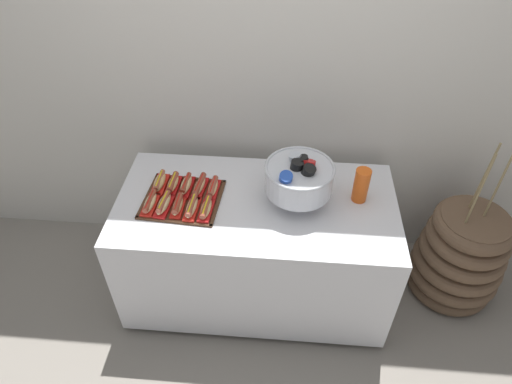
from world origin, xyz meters
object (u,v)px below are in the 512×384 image
object	(u,v)px
hot_dog_7	(186,185)
punch_bowl	(299,177)
hot_dog_3	(192,207)
cup_stack	(361,185)
serving_tray	(183,199)
hot_dog_9	(213,188)
buffet_table	(256,247)
hot_dog_4	(206,209)
hot_dog_2	(178,206)
hot_dog_0	(150,203)
floor_vase	(459,256)
hot_dog_8	(199,186)
hot_dog_1	(164,204)
hot_dog_6	(173,184)
hot_dog_5	(160,182)

from	to	relation	value
hot_dog_7	punch_bowl	xyz separation A→B (m)	(0.61, -0.03, 0.13)
hot_dog_3	cup_stack	bearing A→B (deg)	11.23
serving_tray	hot_dog_9	size ratio (longest dim) A/B	2.51
serving_tray	cup_stack	size ratio (longest dim) A/B	2.18
cup_stack	hot_dog_9	bearing A→B (deg)	-179.00
buffet_table	hot_dog_4	distance (m)	0.48
cup_stack	serving_tray	bearing A→B (deg)	-174.77
hot_dog_7	hot_dog_2	bearing A→B (deg)	-93.72
serving_tray	punch_bowl	size ratio (longest dim) A/B	1.18
hot_dog_4	hot_dog_0	bearing A→B (deg)	176.28
cup_stack	hot_dog_2	bearing A→B (deg)	-169.92
hot_dog_3	hot_dog_4	distance (m)	0.08
buffet_table	punch_bowl	world-z (taller)	punch_bowl
floor_vase	hot_dog_8	distance (m)	1.62
buffet_table	floor_vase	distance (m)	1.23
hot_dog_7	cup_stack	world-z (taller)	cup_stack
serving_tray	hot_dog_7	distance (m)	0.09
hot_dog_1	punch_bowl	size ratio (longest dim) A/B	0.52
hot_dog_0	hot_dog_4	xyz separation A→B (m)	(0.30, -0.02, -0.00)
hot_dog_4	hot_dog_6	xyz separation A→B (m)	(-0.21, 0.18, 0.00)
hot_dog_3	hot_dog_8	size ratio (longest dim) A/B	0.97
floor_vase	serving_tray	bearing A→B (deg)	-175.47
hot_dog_4	punch_bowl	xyz separation A→B (m)	(0.47, 0.14, 0.13)
floor_vase	hot_dog_2	size ratio (longest dim) A/B	7.57
cup_stack	punch_bowl	bearing A→B (deg)	-173.49
hot_dog_3	hot_dog_9	xyz separation A→B (m)	(0.09, 0.16, -0.00)
hot_dog_4	cup_stack	world-z (taller)	cup_stack
hot_dog_2	hot_dog_4	xyz separation A→B (m)	(0.15, -0.01, -0.00)
hot_dog_7	hot_dog_6	bearing A→B (deg)	176.28
buffet_table	hot_dog_0	distance (m)	0.68
hot_dog_1	hot_dog_9	world-z (taller)	hot_dog_1
hot_dog_9	hot_dog_1	bearing A→B (deg)	-147.47
buffet_table	cup_stack	size ratio (longest dim) A/B	7.69
hot_dog_2	hot_dog_0	bearing A→B (deg)	176.28
hot_dog_3	cup_stack	xyz separation A→B (m)	(0.87, 0.17, 0.06)
hot_dog_5	hot_dog_3	bearing A→B (deg)	-39.98
hot_dog_2	hot_dog_4	world-z (taller)	hot_dog_2
hot_dog_6	hot_dog_7	size ratio (longest dim) A/B	0.94
hot_dog_9	cup_stack	bearing A→B (deg)	1.00
hot_dog_3	punch_bowl	size ratio (longest dim) A/B	0.51
hot_dog_2	cup_stack	bearing A→B (deg)	10.08
hot_dog_5	serving_tray	bearing A→B (deg)	-32.54
hot_dog_9	hot_dog_6	bearing A→B (deg)	176.28
buffet_table	hot_dog_6	distance (m)	0.61
hot_dog_0	cup_stack	xyz separation A→B (m)	(1.10, 0.16, 0.06)
hot_dog_1	hot_dog_2	xyz separation A→B (m)	(0.07, -0.00, -0.00)
hot_dog_0	hot_dog_8	size ratio (longest dim) A/B	0.94
hot_dog_0	hot_dog_6	distance (m)	0.18
serving_tray	hot_dog_6	world-z (taller)	hot_dog_6
buffet_table	hot_dog_5	world-z (taller)	hot_dog_5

